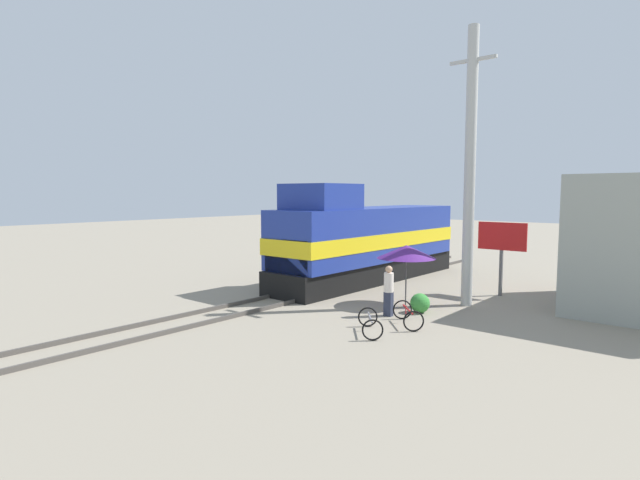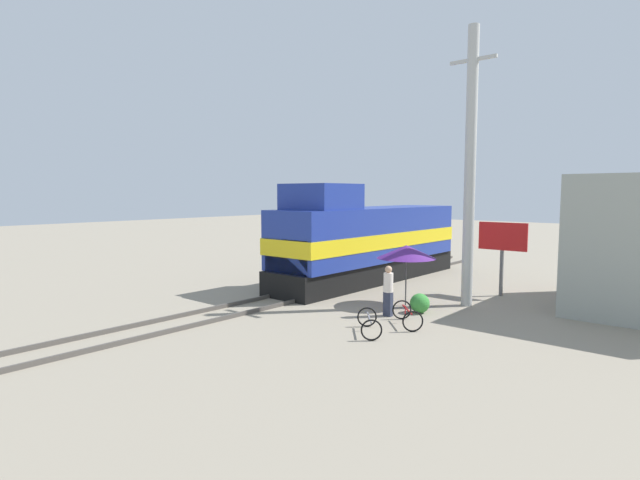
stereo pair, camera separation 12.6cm
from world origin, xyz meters
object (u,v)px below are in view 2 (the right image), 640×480
person_bystander (388,289)px  bicycle (407,315)px  bicycle_spare (369,323)px  vendor_umbrella (406,252)px  utility_pole (470,167)px  locomotive (366,241)px  billboard_sign (502,241)px

person_bystander → bicycle: size_ratio=1.10×
person_bystander → bicycle_spare: (0.75, -2.23, -0.65)m
bicycle → bicycle_spare: bearing=32.1°
person_bystander → vendor_umbrella: bearing=102.6°
utility_pole → bicycle: bearing=-93.3°
locomotive → vendor_umbrella: locomotive is taller
utility_pole → bicycle_spare: size_ratio=6.41×
utility_pole → billboard_sign: utility_pole is taller
vendor_umbrella → person_bystander: bearing=-77.4°
vendor_umbrella → bicycle: size_ratio=1.44×
person_bystander → bicycle: 1.47m
vendor_umbrella → bicycle: vendor_umbrella is taller
person_bystander → bicycle_spare: 2.44m
utility_pole → bicycle_spare: (-0.63, -5.62, -4.97)m
vendor_umbrella → billboard_sign: bearing=62.8°
billboard_sign → person_bystander: 6.44m
locomotive → bicycle: bearing=-45.0°
billboard_sign → person_bystander: (-1.71, -6.06, -1.35)m
locomotive → billboard_sign: bearing=8.0°
vendor_umbrella → bicycle_spare: bearing=-74.1°
vendor_umbrella → bicycle_spare: vendor_umbrella is taller
bicycle_spare → person_bystander: bearing=-111.4°
bicycle_spare → billboard_sign: bearing=-136.7°
utility_pole → locomotive: bearing=163.6°
vendor_umbrella → person_bystander: 2.24m
locomotive → bicycle_spare: size_ratio=7.58×
vendor_umbrella → billboard_sign: billboard_sign is taller
person_bystander → billboard_sign: bearing=74.2°
utility_pole → bicycle: size_ratio=6.45×
billboard_sign → bicycle_spare: bearing=-96.6°
utility_pole → person_bystander: (-1.39, -3.38, -4.32)m
bicycle → locomotive: bearing=-88.7°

